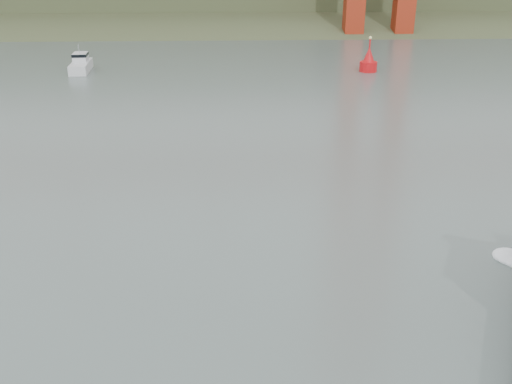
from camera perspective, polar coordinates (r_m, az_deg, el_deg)
The scene contains 3 objects.
ground at distance 22.98m, azimuth 2.10°, elevation -11.96°, with size 400.00×400.00×0.00m, color #4F5E59.
motorboat at distance 70.35m, azimuth -17.11°, elevation 12.12°, with size 2.40×5.95×3.19m.
nav_buoy at distance 68.35m, azimuth 11.18°, elevation 12.65°, with size 2.02×2.02×4.20m.
Camera 1 is at (-1.63, -18.69, 13.27)m, focal length 40.00 mm.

